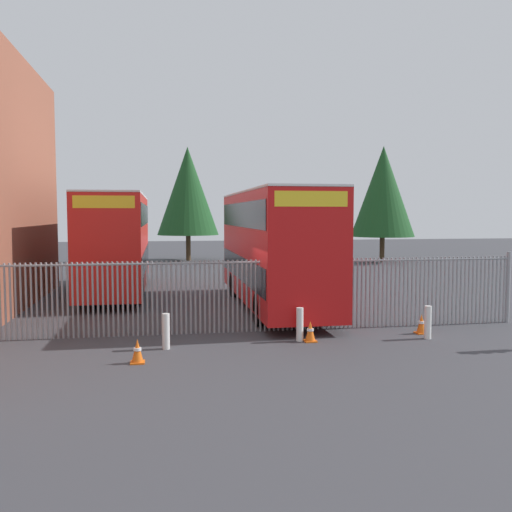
% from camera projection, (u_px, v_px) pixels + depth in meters
% --- Properties ---
extents(ground_plane, '(100.00, 100.00, 0.00)m').
position_uv_depth(ground_plane, '(241.00, 294.00, 24.80)').
color(ground_plane, '#3D3D42').
extents(palisade_fence, '(16.01, 0.14, 2.35)m').
position_uv_depth(palisade_fence, '(272.00, 293.00, 16.82)').
color(palisade_fence, gray).
rests_on(palisade_fence, ground).
extents(double_decker_bus_near_gate, '(2.54, 10.81, 4.42)m').
position_uv_depth(double_decker_bus_near_gate, '(273.00, 244.00, 20.94)').
color(double_decker_bus_near_gate, red).
rests_on(double_decker_bus_near_gate, ground).
extents(double_decker_bus_behind_fence_left, '(2.54, 10.81, 4.42)m').
position_uv_depth(double_decker_bus_behind_fence_left, '(117.00, 240.00, 24.76)').
color(double_decker_bus_behind_fence_left, red).
rests_on(double_decker_bus_behind_fence_left, ground).
extents(bollard_near_left, '(0.20, 0.20, 0.95)m').
position_uv_depth(bollard_near_left, '(166.00, 331.00, 14.59)').
color(bollard_near_left, silver).
rests_on(bollard_near_left, ground).
extents(bollard_center_front, '(0.20, 0.20, 0.95)m').
position_uv_depth(bollard_center_front, '(300.00, 324.00, 15.50)').
color(bollard_center_front, silver).
rests_on(bollard_center_front, ground).
extents(bollard_near_right, '(0.20, 0.20, 0.95)m').
position_uv_depth(bollard_near_right, '(428.00, 322.00, 15.80)').
color(bollard_near_right, silver).
rests_on(bollard_near_right, ground).
extents(traffic_cone_by_gate, '(0.34, 0.34, 0.59)m').
position_uv_depth(traffic_cone_by_gate, '(137.00, 351.00, 13.21)').
color(traffic_cone_by_gate, orange).
rests_on(traffic_cone_by_gate, ground).
extents(traffic_cone_mid_forecourt, '(0.34, 0.34, 0.59)m').
position_uv_depth(traffic_cone_mid_forecourt, '(421.00, 324.00, 16.49)').
color(traffic_cone_mid_forecourt, orange).
rests_on(traffic_cone_mid_forecourt, ground).
extents(traffic_cone_near_kerb, '(0.34, 0.34, 0.59)m').
position_uv_depth(traffic_cone_near_kerb, '(310.00, 332.00, 15.44)').
color(traffic_cone_near_kerb, orange).
rests_on(traffic_cone_near_kerb, ground).
extents(tree_tall_back, '(4.67, 4.67, 8.58)m').
position_uv_depth(tree_tall_back, '(383.00, 192.00, 40.80)').
color(tree_tall_back, '#4C3823').
rests_on(tree_tall_back, ground).
extents(tree_short_side, '(4.69, 4.69, 8.69)m').
position_uv_depth(tree_short_side, '(188.00, 191.00, 42.16)').
color(tree_short_side, '#4C3823').
rests_on(tree_short_side, ground).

